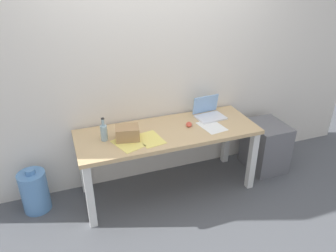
# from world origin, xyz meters

# --- Properties ---
(ground_plane) EXTENTS (8.00, 8.00, 0.00)m
(ground_plane) POSITION_xyz_m (0.00, 0.00, 0.00)
(ground_plane) COLOR #515459
(back_wall) EXTENTS (5.20, 0.08, 2.60)m
(back_wall) POSITION_xyz_m (0.00, 0.40, 1.30)
(back_wall) COLOR silver
(back_wall) RESTS_ON ground
(desk) EXTENTS (1.83, 0.68, 0.73)m
(desk) POSITION_xyz_m (0.00, 0.00, 0.63)
(desk) COLOR tan
(desk) RESTS_ON ground
(laptop_right) EXTENTS (0.33, 0.27, 0.22)m
(laptop_right) POSITION_xyz_m (0.53, 0.15, 0.77)
(laptop_right) COLOR silver
(laptop_right) RESTS_ON desk
(beer_bottle) EXTENTS (0.06, 0.06, 0.23)m
(beer_bottle) POSITION_xyz_m (-0.63, 0.02, 0.81)
(beer_bottle) COLOR #99B7C1
(beer_bottle) RESTS_ON desk
(computer_mouse) EXTENTS (0.09, 0.12, 0.03)m
(computer_mouse) POSITION_xyz_m (0.24, 0.02, 0.74)
(computer_mouse) COLOR #D84C38
(computer_mouse) RESTS_ON desk
(cardboard_box) EXTENTS (0.25, 0.21, 0.13)m
(cardboard_box) POSITION_xyz_m (-0.42, -0.03, 0.79)
(cardboard_box) COLOR tan
(cardboard_box) RESTS_ON desk
(paper_sheet_front_left) EXTENTS (0.30, 0.35, 0.00)m
(paper_sheet_front_left) POSITION_xyz_m (-0.45, -0.12, 0.73)
(paper_sheet_front_left) COLOR #F4E06B
(paper_sheet_front_left) RESTS_ON desk
(paper_yellow_folder) EXTENTS (0.25, 0.33, 0.00)m
(paper_yellow_folder) POSITION_xyz_m (-0.22, -0.11, 0.73)
(paper_yellow_folder) COLOR #F4E06B
(paper_yellow_folder) RESTS_ON desk
(paper_sheet_front_right) EXTENTS (0.25, 0.32, 0.00)m
(paper_sheet_front_right) POSITION_xyz_m (0.45, -0.07, 0.73)
(paper_sheet_front_right) COLOR white
(paper_sheet_front_right) RESTS_ON desk
(water_cooler_jug) EXTENTS (0.27, 0.27, 0.48)m
(water_cooler_jug) POSITION_xyz_m (-1.35, 0.15, 0.22)
(water_cooler_jug) COLOR #598CC6
(water_cooler_jug) RESTS_ON ground
(filing_cabinet) EXTENTS (0.40, 0.48, 0.57)m
(filing_cabinet) POSITION_xyz_m (1.24, 0.01, 0.29)
(filing_cabinet) COLOR slate
(filing_cabinet) RESTS_ON ground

